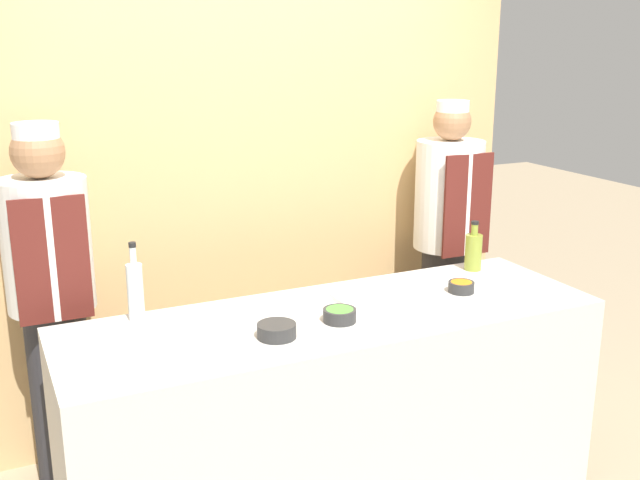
{
  "coord_description": "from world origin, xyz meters",
  "views": [
    {
      "loc": [
        -1.29,
        -2.59,
        2.04
      ],
      "look_at": [
        0.0,
        0.14,
        1.2
      ],
      "focal_mm": 42.0,
      "sensor_mm": 36.0,
      "label": 1
    }
  ],
  "objects_px": {
    "cutting_board": "(378,297)",
    "bottle_oil": "(473,251)",
    "sauce_bowl_yellow": "(277,330)",
    "chef_right": "(447,244)",
    "sauce_bowl_green": "(340,314)",
    "chef_left": "(53,300)",
    "bottle_clear": "(135,290)",
    "sauce_bowl_orange": "(461,286)"
  },
  "relations": [
    {
      "from": "sauce_bowl_orange",
      "to": "sauce_bowl_green",
      "type": "height_order",
      "value": "sauce_bowl_green"
    },
    {
      "from": "sauce_bowl_yellow",
      "to": "sauce_bowl_green",
      "type": "xyz_separation_m",
      "value": [
        0.29,
        0.04,
        -0.0
      ]
    },
    {
      "from": "sauce_bowl_yellow",
      "to": "chef_right",
      "type": "bearing_deg",
      "value": 31.59
    },
    {
      "from": "sauce_bowl_green",
      "to": "bottle_oil",
      "type": "distance_m",
      "value": 0.96
    },
    {
      "from": "sauce_bowl_green",
      "to": "bottle_oil",
      "type": "relative_size",
      "value": 0.55
    },
    {
      "from": "sauce_bowl_orange",
      "to": "chef_left",
      "type": "height_order",
      "value": "chef_left"
    },
    {
      "from": "sauce_bowl_yellow",
      "to": "chef_left",
      "type": "relative_size",
      "value": 0.09
    },
    {
      "from": "bottle_oil",
      "to": "chef_left",
      "type": "height_order",
      "value": "chef_left"
    },
    {
      "from": "sauce_bowl_orange",
      "to": "bottle_oil",
      "type": "relative_size",
      "value": 0.47
    },
    {
      "from": "chef_left",
      "to": "chef_right",
      "type": "xyz_separation_m",
      "value": [
        2.07,
        -0.0,
        0.01
      ]
    },
    {
      "from": "cutting_board",
      "to": "sauce_bowl_orange",
      "type": "bearing_deg",
      "value": -10.79
    },
    {
      "from": "sauce_bowl_green",
      "to": "cutting_board",
      "type": "bearing_deg",
      "value": 30.51
    },
    {
      "from": "chef_left",
      "to": "sauce_bowl_green",
      "type": "bearing_deg",
      "value": -37.66
    },
    {
      "from": "sauce_bowl_green",
      "to": "bottle_oil",
      "type": "bearing_deg",
      "value": 20.4
    },
    {
      "from": "cutting_board",
      "to": "chef_left",
      "type": "relative_size",
      "value": 0.22
    },
    {
      "from": "cutting_board",
      "to": "bottle_oil",
      "type": "bearing_deg",
      "value": 15.57
    },
    {
      "from": "sauce_bowl_orange",
      "to": "chef_right",
      "type": "xyz_separation_m",
      "value": [
        0.4,
        0.7,
        -0.03
      ]
    },
    {
      "from": "bottle_clear",
      "to": "chef_right",
      "type": "bearing_deg",
      "value": 13.22
    },
    {
      "from": "sauce_bowl_green",
      "to": "sauce_bowl_yellow",
      "type": "bearing_deg",
      "value": -171.2
    },
    {
      "from": "sauce_bowl_yellow",
      "to": "sauce_bowl_green",
      "type": "height_order",
      "value": "sauce_bowl_yellow"
    },
    {
      "from": "sauce_bowl_green",
      "to": "bottle_oil",
      "type": "xyz_separation_m",
      "value": [
        0.9,
        0.33,
        0.07
      ]
    },
    {
      "from": "bottle_clear",
      "to": "chef_right",
      "type": "height_order",
      "value": "chef_right"
    },
    {
      "from": "chef_left",
      "to": "chef_right",
      "type": "height_order",
      "value": "chef_right"
    },
    {
      "from": "chef_left",
      "to": "chef_right",
      "type": "bearing_deg",
      "value": -0.0
    },
    {
      "from": "bottle_oil",
      "to": "chef_left",
      "type": "relative_size",
      "value": 0.14
    },
    {
      "from": "bottle_oil",
      "to": "chef_right",
      "type": "bearing_deg",
      "value": 70.56
    },
    {
      "from": "cutting_board",
      "to": "chef_right",
      "type": "distance_m",
      "value": 1.0
    },
    {
      "from": "bottle_oil",
      "to": "chef_right",
      "type": "distance_m",
      "value": 0.49
    },
    {
      "from": "cutting_board",
      "to": "bottle_clear",
      "type": "relative_size",
      "value": 1.13
    },
    {
      "from": "sauce_bowl_yellow",
      "to": "cutting_board",
      "type": "relative_size",
      "value": 0.41
    },
    {
      "from": "cutting_board",
      "to": "bottle_oil",
      "type": "height_order",
      "value": "bottle_oil"
    },
    {
      "from": "cutting_board",
      "to": "chef_right",
      "type": "height_order",
      "value": "chef_right"
    },
    {
      "from": "chef_left",
      "to": "sauce_bowl_orange",
      "type": "bearing_deg",
      "value": -22.71
    },
    {
      "from": "sauce_bowl_orange",
      "to": "bottle_clear",
      "type": "xyz_separation_m",
      "value": [
        -1.38,
        0.28,
        0.1
      ]
    },
    {
      "from": "bottle_clear",
      "to": "sauce_bowl_orange",
      "type": "bearing_deg",
      "value": -11.31
    },
    {
      "from": "sauce_bowl_yellow",
      "to": "bottle_oil",
      "type": "relative_size",
      "value": 0.62
    },
    {
      "from": "bottle_oil",
      "to": "sauce_bowl_orange",
      "type": "bearing_deg",
      "value": -134.85
    },
    {
      "from": "bottle_oil",
      "to": "bottle_clear",
      "type": "bearing_deg",
      "value": 178.98
    },
    {
      "from": "bottle_clear",
      "to": "chef_left",
      "type": "distance_m",
      "value": 0.52
    },
    {
      "from": "sauce_bowl_orange",
      "to": "sauce_bowl_yellow",
      "type": "bearing_deg",
      "value": -172.08
    },
    {
      "from": "bottle_clear",
      "to": "chef_left",
      "type": "xyz_separation_m",
      "value": [
        -0.28,
        0.42,
        -0.14
      ]
    },
    {
      "from": "sauce_bowl_green",
      "to": "chef_right",
      "type": "distance_m",
      "value": 1.31
    }
  ]
}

